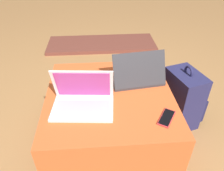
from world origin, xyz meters
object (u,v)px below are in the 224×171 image
(backpack, at_px, (183,99))
(cell_phone, at_px, (167,118))
(laptop_far, at_px, (137,75))
(laptop_near, at_px, (83,100))

(backpack, bearing_deg, cell_phone, 128.85)
(laptop_far, distance_m, backpack, 0.44)
(cell_phone, distance_m, backpack, 0.51)
(laptop_near, distance_m, laptop_far, 0.43)
(laptop_far, bearing_deg, laptop_near, 26.00)
(laptop_near, relative_size, laptop_far, 0.99)
(cell_phone, bearing_deg, backpack, 88.26)
(laptop_far, relative_size, cell_phone, 2.39)
(laptop_far, xyz_separation_m, cell_phone, (0.11, -0.37, -0.04))
(backpack, bearing_deg, laptop_near, 92.18)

